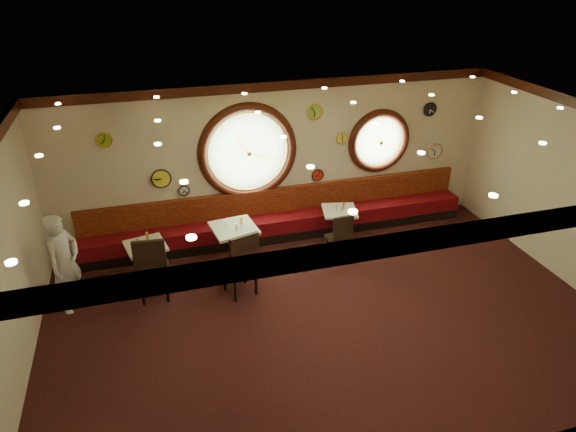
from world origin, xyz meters
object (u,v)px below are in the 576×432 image
Objects in this scene: condiment_c_pepper at (342,209)px; condiment_b_bottle at (241,220)px; condiment_a_pepper at (148,243)px; condiment_c_salt at (336,208)px; table_b at (235,242)px; condiment_c_bottle at (344,205)px; condiment_a_bottle at (147,237)px; waiter at (65,263)px; chair_b at (242,260)px; chair_c at (341,234)px; condiment_a_salt at (138,242)px; table_c at (339,222)px; chair_a at (152,265)px; table_a at (147,258)px; condiment_b_salt at (226,223)px; condiment_b_pepper at (236,226)px.

condiment_b_bottle reaches higher than condiment_c_pepper.
condiment_c_salt is at bearing 5.95° from condiment_a_pepper.
table_b is 5.76× the size of condiment_c_bottle.
waiter is at bearing -155.80° from condiment_a_bottle.
chair_b is 1.28× the size of chair_c.
condiment_a_salt is 1.26× the size of condiment_a_pepper.
condiment_b_bottle reaches higher than table_c.
chair_a is at bearing -164.57° from condiment_c_salt.
condiment_a_pepper is at bearing -31.04° from table_a.
table_c is 4.54× the size of condiment_a_bottle.
condiment_b_salt is at bearing 174.48° from condiment_b_bottle.
waiter is (-2.73, -0.55, -0.04)m from condiment_b_salt.
condiment_c_pepper is (2.23, 0.29, 0.23)m from table_b.
table_b reaches higher than condiment_a_pepper.
table_b is at bearing -46.36° from waiter.
chair_c is 5.62× the size of condiment_c_salt.
table_b is 1.10× the size of table_c.
condiment_a_salt reaches higher than condiment_a_pepper.
condiment_a_salt is at bearing -153.86° from condiment_a_bottle.
chair_c reaches higher than table_a.
table_c is 7.99× the size of condiment_b_pepper.
condiment_c_bottle reaches higher than table_c.
condiment_c_pepper is (2.20, 0.36, -0.13)m from condiment_b_pepper.
chair_c is 0.66m from condiment_c_pepper.
chair_b reaches higher than condiment_b_pepper.
table_c is at bearing -46.37° from waiter.
condiment_c_salt is 0.70× the size of condiment_c_bottle.
condiment_b_pepper reaches higher than condiment_a_pepper.
condiment_c_bottle reaches higher than condiment_a_pepper.
chair_c is 2.18m from condiment_b_salt.
condiment_a_bottle reaches higher than table_a.
condiment_b_salt is 0.05× the size of waiter.
condiment_c_pepper is 3.77m from condiment_a_bottle.
table_a is 1.82m from chair_b.
condiment_b_pepper is 0.19m from condiment_b_bottle.
condiment_a_bottle is (0.17, 0.08, 0.03)m from condiment_a_salt.
condiment_c_pepper is at bearing -47.06° from waiter.
chair_c reaches higher than table_b.
condiment_b_bottle is 2.18m from condiment_c_bottle.
table_c is at bearing 3.19° from condiment_a_bottle.
condiment_c_pepper is at bearing -74.29° from table_c.
condiment_c_salt is 1.19× the size of condiment_c_pepper.
condiment_a_pepper is 3.78m from condiment_c_pepper.
chair_a reaches higher than condiment_c_salt.
chair_a is 0.63m from condiment_a_pepper.
chair_b reaches higher than condiment_b_salt.
chair_c is at bearing 11.42° from chair_a.
table_a is 0.46× the size of waiter.
table_c is 3.78m from condiment_a_pepper.
table_a is 0.35m from condiment_a_salt.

